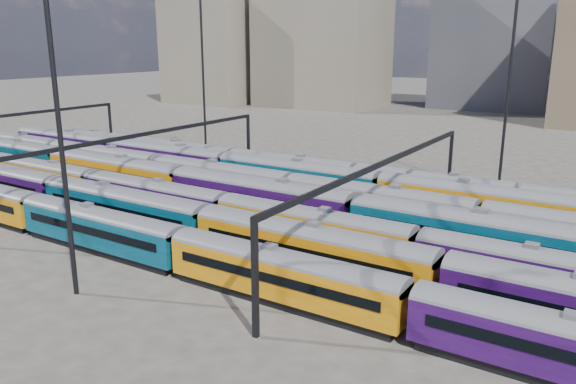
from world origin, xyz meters
The scene contains 13 objects.
ground centered at (0.00, 0.00, 0.00)m, with size 500.00×500.00×0.00m, color #3D3934.
rake_0 centered at (8.69, -15.00, 2.46)m, with size 95.24×2.79×4.69m.
rake_1 centered at (18.63, -10.00, 2.72)m, with size 126.17×3.08×5.18m.
rake_2 centered at (-4.46, -5.00, 2.51)m, with size 116.58×2.84×4.78m.
rake_3 centered at (-14.88, 0.00, 2.84)m, with size 131.32×3.20×5.40m.
rake_4 centered at (-13.43, 5.00, 2.64)m, with size 143.23×2.99×5.04m.
rake_5 centered at (-5.49, 10.00, 2.79)m, with size 107.75×3.16×5.32m.
rake_6 centered at (-0.12, 15.00, 2.43)m, with size 112.81×2.75×4.62m.
gantry_1 centered at (-20.00, 0.00, 6.79)m, with size 0.35×40.35×8.03m.
gantry_2 centered at (10.00, 0.00, 6.79)m, with size 0.35×40.35×8.03m.
mast_1 centered at (-30.00, 22.00, 13.97)m, with size 1.40×0.50×25.60m.
mast_2 centered at (-5.00, -22.00, 13.97)m, with size 1.40×0.50×25.60m.
mast_3 centered at (15.00, 24.00, 13.97)m, with size 1.40×0.50×25.60m.
Camera 1 is at (28.94, -45.96, 18.04)m, focal length 35.00 mm.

